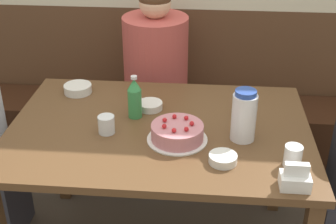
# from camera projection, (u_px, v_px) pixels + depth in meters

# --- Properties ---
(bench_seat) EXTENTS (2.56, 0.38, 0.46)m
(bench_seat) POSITION_uv_depth(u_px,v_px,m) (173.00, 134.00, 3.10)
(bench_seat) COLOR #381E11
(bench_seat) RESTS_ON ground_plane
(dining_table) EXTENTS (1.36, 0.94, 0.77)m
(dining_table) POSITION_uv_depth(u_px,v_px,m) (159.00, 144.00, 2.16)
(dining_table) COLOR brown
(dining_table) RESTS_ON ground_plane
(birthday_cake) EXTENTS (0.26, 0.26, 0.09)m
(birthday_cake) POSITION_uv_depth(u_px,v_px,m) (177.00, 133.00, 2.00)
(birthday_cake) COLOR white
(birthday_cake) RESTS_ON dining_table
(water_pitcher) EXTENTS (0.11, 0.11, 0.23)m
(water_pitcher) POSITION_uv_depth(u_px,v_px,m) (244.00, 116.00, 1.97)
(water_pitcher) COLOR white
(water_pitcher) RESTS_ON dining_table
(soju_bottle) EXTENTS (0.07, 0.07, 0.21)m
(soju_bottle) POSITION_uv_depth(u_px,v_px,m) (135.00, 98.00, 2.15)
(soju_bottle) COLOR #388E4C
(soju_bottle) RESTS_ON dining_table
(napkin_holder) EXTENTS (0.11, 0.08, 0.11)m
(napkin_holder) POSITION_uv_depth(u_px,v_px,m) (295.00, 179.00, 1.71)
(napkin_holder) COLOR white
(napkin_holder) RESTS_ON dining_table
(bowl_soup_white) EXTENTS (0.12, 0.12, 0.03)m
(bowl_soup_white) POSITION_uv_depth(u_px,v_px,m) (150.00, 106.00, 2.26)
(bowl_soup_white) COLOR white
(bowl_soup_white) RESTS_ON dining_table
(bowl_rice_small) EXTENTS (0.11, 0.11, 0.04)m
(bowl_rice_small) POSITION_uv_depth(u_px,v_px,m) (223.00, 159.00, 1.86)
(bowl_rice_small) COLOR white
(bowl_rice_small) RESTS_ON dining_table
(bowl_side_dish) EXTENTS (0.14, 0.14, 0.04)m
(bowl_side_dish) POSITION_uv_depth(u_px,v_px,m) (78.00, 89.00, 2.42)
(bowl_side_dish) COLOR white
(bowl_side_dish) RESTS_ON dining_table
(glass_water_tall) EXTENTS (0.06, 0.06, 0.09)m
(glass_water_tall) POSITION_uv_depth(u_px,v_px,m) (240.00, 107.00, 2.18)
(glass_water_tall) COLOR silver
(glass_water_tall) RESTS_ON dining_table
(glass_tumbler_short) EXTENTS (0.07, 0.07, 0.08)m
(glass_tumbler_short) POSITION_uv_depth(u_px,v_px,m) (106.00, 125.00, 2.05)
(glass_tumbler_short) COLOR silver
(glass_tumbler_short) RESTS_ON dining_table
(glass_shot_small) EXTENTS (0.07, 0.07, 0.09)m
(glass_shot_small) POSITION_uv_depth(u_px,v_px,m) (293.00, 156.00, 1.83)
(glass_shot_small) COLOR silver
(glass_shot_small) RESTS_ON dining_table
(person_grey_tee) EXTENTS (0.38, 0.38, 1.24)m
(person_grey_tee) POSITION_uv_depth(u_px,v_px,m) (156.00, 88.00, 2.84)
(person_grey_tee) COLOR #33333D
(person_grey_tee) RESTS_ON ground_plane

